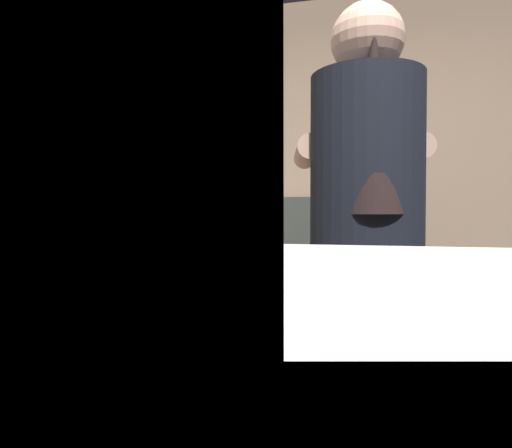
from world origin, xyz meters
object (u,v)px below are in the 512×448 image
Objects in this scene: mini_fridge at (80,290)px; chefs_knife at (443,262)px; pint_glass_far at (119,29)px; bottle_vinegar at (387,185)px; bartender at (367,246)px; mixing_bowl at (339,251)px; bottle_olive_oil at (391,185)px; bottle_hot_sauce at (319,184)px.

mini_fridge is 2.71m from chefs_knife.
pint_glass_far is 0.67× the size of bottle_vinegar.
bartender is 0.56m from mixing_bowl.
bottle_olive_oil reaches higher than mini_fridge.
bottle_vinegar is 0.90× the size of bottle_hot_sauce.
chefs_knife is (2.40, -1.18, 0.41)m from mini_fridge.
pint_glass_far reaches higher than mini_fridge.
bartender reaches higher than mini_fridge.
bottle_hot_sauce is at bearing 94.80° from chefs_knife.
mini_fridge is at bearing -175.24° from bottle_hot_sauce.
chefs_knife is at bearing -84.39° from bottle_olive_oil.
bartender reaches higher than bottle_hot_sauce.
chefs_knife is 1.77m from pint_glass_far.
bartender reaches higher than chefs_knife.
bottle_vinegar reaches higher than pint_glass_far.
bottle_olive_oil is (-0.13, 1.34, 0.37)m from chefs_knife.
chefs_knife is at bearing -26.19° from mini_fridge.
mixing_bowl is (2.01, -1.04, 0.43)m from mini_fridge.
mixing_bowl is at bearing 140.69° from chefs_knife.
mini_fridge is at bearing 134.08° from chefs_knife.
bartender reaches higher than pint_glass_far.
bartender is 1.88m from bottle_vinegar.
chefs_knife is 1.10× the size of bottle_vinegar.
mixing_bowl is at bearing -79.97° from bottle_hot_sauce.
bottle_vinegar is (-0.15, 1.44, 0.37)m from chefs_knife.
bottle_vinegar is at bearing 79.39° from mixing_bowl.
bartender is at bearing -144.16° from chefs_knife.
bottle_vinegar is 0.47m from bottle_hot_sauce.
bottle_vinegar is (2.25, 0.26, 0.78)m from mini_fridge.
mini_fridge is 2.41m from bottle_olive_oil.
mixing_bowl is 0.75× the size of chefs_knife.
chefs_knife is (0.28, 0.41, -0.08)m from bartender.
bottle_olive_oil reaches higher than pint_glass_far.
bottle_olive_oil is at bearing -78.28° from bottle_vinegar.
mini_fridge is at bearing 152.58° from mixing_bowl.
mixing_bowl is 0.42m from chefs_knife.
bartender is 1.33m from pint_glass_far.
bottle_vinegar is (0.13, 1.85, 0.29)m from bartender.
bottle_hot_sauce reaches higher than bottle_olive_oil.
chefs_knife is at bearing -19.58° from mixing_bowl.
bartender is at bearing -36.79° from mini_fridge.
bartender is 9.80× the size of mixing_bowl.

